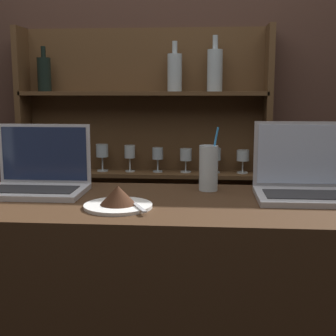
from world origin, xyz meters
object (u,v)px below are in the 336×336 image
Objects in this scene: laptop_far at (307,181)px; cake_plate at (118,199)px; water_glass at (209,168)px; laptop_near at (39,177)px.

laptop_far reaches higher than cake_plate.
laptop_far is at bearing -13.19° from water_glass.
water_glass is (0.57, 0.07, 0.03)m from laptop_near.
laptop_near is 0.36m from cake_plate.
laptop_far is at bearing -0.12° from laptop_near.
laptop_near is 0.58m from water_glass.
laptop_near is 1.49× the size of water_glass.
laptop_near is 1.61× the size of cake_plate.
cake_plate is at bearing -31.63° from laptop_near.
cake_plate is (0.31, -0.19, -0.02)m from laptop_near.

